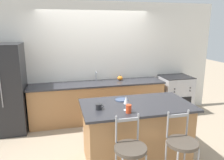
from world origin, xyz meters
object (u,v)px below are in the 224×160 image
object	(u,v)px
pumpkin_decoration	(120,78)
coffee_mug	(99,107)
tumbler_cup	(129,109)
bar_stool_near	(130,156)
dinner_plate	(122,100)
oven_range	(175,95)
bar_stool_far	(181,150)
refrigerator	(2,89)
wine_glass	(126,100)

from	to	relation	value
pumpkin_decoration	coffee_mug	bearing A→B (deg)	-114.36
coffee_mug	tumbler_cup	size ratio (longest dim) A/B	0.99
bar_stool_near	tumbler_cup	distance (m)	0.63
bar_stool_near	dinner_plate	xyz separation A→B (m)	(0.17, 0.99, 0.40)
bar_stool_near	oven_range	bearing A→B (deg)	50.63
coffee_mug	tumbler_cup	world-z (taller)	tumbler_cup
oven_range	coffee_mug	size ratio (longest dim) A/B	7.91
bar_stool_far	pumpkin_decoration	size ratio (longest dim) A/B	8.15
refrigerator	tumbler_cup	size ratio (longest dim) A/B	15.02
dinner_plate	bar_stool_near	bearing A→B (deg)	-99.82
oven_range	coffee_mug	xyz separation A→B (m)	(-2.26, -1.77, 0.52)
dinner_plate	tumbler_cup	xyz separation A→B (m)	(-0.06, -0.56, 0.05)
bar_stool_far	tumbler_cup	bearing A→B (deg)	141.22
tumbler_cup	coffee_mug	bearing A→B (deg)	149.62
bar_stool_far	wine_glass	xyz separation A→B (m)	(-0.59, 0.58, 0.54)
coffee_mug	pumpkin_decoration	world-z (taller)	coffee_mug
dinner_plate	pumpkin_decoration	bearing A→B (deg)	75.05
bar_stool_near	dinner_plate	size ratio (longest dim) A/B	5.00
tumbler_cup	pumpkin_decoration	size ratio (longest dim) A/B	0.93
coffee_mug	dinner_plate	bearing A→B (deg)	36.87
bar_stool_far	tumbler_cup	world-z (taller)	tumbler_cup
refrigerator	wine_glass	size ratio (longest dim) A/B	8.63
pumpkin_decoration	wine_glass	bearing A→B (deg)	-103.48
refrigerator	tumbler_cup	bearing A→B (deg)	-43.08
oven_range	bar_stool_near	world-z (taller)	bar_stool_near
refrigerator	tumbler_cup	xyz separation A→B (m)	(2.06, -1.92, 0.11)
oven_range	pumpkin_decoration	world-z (taller)	pumpkin_decoration
dinner_plate	wine_glass	distance (m)	0.47
dinner_plate	tumbler_cup	bearing A→B (deg)	-96.08
bar_stool_far	coffee_mug	xyz separation A→B (m)	(-0.97, 0.69, 0.43)
tumbler_cup	pumpkin_decoration	xyz separation A→B (m)	(0.48, 2.13, -0.07)
dinner_plate	pumpkin_decoration	distance (m)	1.63
oven_range	bar_stool_near	size ratio (longest dim) A/B	0.90
wine_glass	coffee_mug	xyz separation A→B (m)	(-0.38, 0.11, -0.11)
refrigerator	pumpkin_decoration	bearing A→B (deg)	4.67
coffee_mug	oven_range	bearing A→B (deg)	37.99
refrigerator	coffee_mug	xyz separation A→B (m)	(1.67, -1.70, 0.09)
wine_glass	oven_range	bearing A→B (deg)	44.96
bar_stool_far	coffee_mug	distance (m)	1.26
oven_range	wine_glass	xyz separation A→B (m)	(-1.89, -1.88, 0.63)
bar_stool_far	tumbler_cup	size ratio (longest dim) A/B	8.72
bar_stool_far	pumpkin_decoration	world-z (taller)	bar_stool_far
wine_glass	pumpkin_decoration	distance (m)	2.08
coffee_mug	pumpkin_decoration	size ratio (longest dim) A/B	0.92
refrigerator	pumpkin_decoration	distance (m)	2.55
refrigerator	oven_range	xyz separation A→B (m)	(3.94, 0.07, -0.44)
wine_glass	pumpkin_decoration	bearing A→B (deg)	76.52
refrigerator	bar_stool_far	distance (m)	3.58
pumpkin_decoration	refrigerator	bearing A→B (deg)	-175.33
wine_glass	tumbler_cup	distance (m)	0.14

